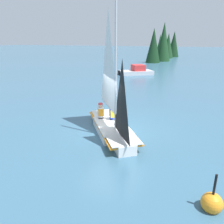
{
  "coord_description": "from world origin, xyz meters",
  "views": [
    {
      "loc": [
        -8.6,
        -3.43,
        4.1
      ],
      "look_at": [
        0.0,
        0.0,
        1.01
      ],
      "focal_mm": 35.0,
      "sensor_mm": 36.0,
      "label": 1
    }
  ],
  "objects_px": {
    "sailboat_main": "(112,115)",
    "buoy_marker": "(212,203)",
    "sailor_helm": "(113,115)",
    "motorboat_distant": "(136,71)",
    "sailor_crew": "(101,114)"
  },
  "relations": [
    {
      "from": "sailor_helm",
      "to": "motorboat_distant",
      "type": "distance_m",
      "value": 17.25
    },
    {
      "from": "sailor_helm",
      "to": "motorboat_distant",
      "type": "bearing_deg",
      "value": 155.11
    },
    {
      "from": "sailboat_main",
      "to": "buoy_marker",
      "type": "relative_size",
      "value": 5.02
    },
    {
      "from": "sailboat_main",
      "to": "buoy_marker",
      "type": "bearing_deg",
      "value": 12.63
    },
    {
      "from": "sailor_helm",
      "to": "sailboat_main",
      "type": "bearing_deg",
      "value": -18.73
    },
    {
      "from": "sailboat_main",
      "to": "buoy_marker",
      "type": "distance_m",
      "value": 5.48
    },
    {
      "from": "sailor_helm",
      "to": "sailor_crew",
      "type": "relative_size",
      "value": 1.0
    },
    {
      "from": "sailor_crew",
      "to": "motorboat_distant",
      "type": "xyz_separation_m",
      "value": [
        16.89,
        2.92,
        -0.23
      ]
    },
    {
      "from": "sailboat_main",
      "to": "sailor_crew",
      "type": "relative_size",
      "value": 4.76
    },
    {
      "from": "sailor_crew",
      "to": "motorboat_distant",
      "type": "bearing_deg",
      "value": 153.04
    },
    {
      "from": "sailboat_main",
      "to": "motorboat_distant",
      "type": "relative_size",
      "value": 1.25
    },
    {
      "from": "motorboat_distant",
      "to": "buoy_marker",
      "type": "height_order",
      "value": "motorboat_distant"
    },
    {
      "from": "sailor_crew",
      "to": "sailboat_main",
      "type": "bearing_deg",
      "value": 17.95
    },
    {
      "from": "sailor_crew",
      "to": "buoy_marker",
      "type": "relative_size",
      "value": 1.06
    },
    {
      "from": "sailboat_main",
      "to": "buoy_marker",
      "type": "height_order",
      "value": "sailboat_main"
    }
  ]
}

